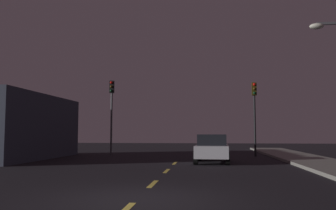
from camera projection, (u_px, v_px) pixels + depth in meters
name	position (u px, v px, depth m)	size (l,w,h in m)	color
ground_plane	(168.00, 169.00, 15.30)	(80.00, 80.00, 0.00)	black
lane_stripe_nearest	(125.00, 210.00, 7.18)	(0.16, 1.60, 0.01)	#EACC4C
lane_stripe_second	(153.00, 184.00, 10.95)	(0.16, 1.60, 0.01)	#EACC4C
lane_stripe_third	(167.00, 171.00, 14.71)	(0.16, 1.60, 0.01)	#EACC4C
lane_stripe_fourth	(175.00, 163.00, 18.47)	(0.16, 1.60, 0.01)	#EACC4C
traffic_signal_left	(112.00, 103.00, 25.19)	(0.32, 0.38, 5.43)	#4C4C51
traffic_signal_right	(254.00, 105.00, 24.05)	(0.32, 0.38, 5.13)	black
car_stopped_ahead	(212.00, 148.00, 18.85)	(1.99, 3.89, 1.54)	silver
storefront_left	(13.00, 127.00, 21.75)	(4.79, 9.63, 3.98)	#333847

